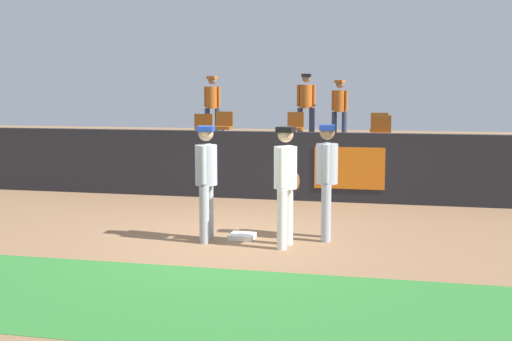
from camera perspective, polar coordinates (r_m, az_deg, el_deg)
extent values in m
plane|color=#846042|center=(10.71, -2.63, -5.99)|extent=(60.00, 60.00, 0.00)
cube|color=#2D722D|center=(7.86, -8.83, -10.88)|extent=(18.00, 2.80, 0.01)
cube|color=white|center=(10.75, -1.20, -5.72)|extent=(0.40, 0.40, 0.08)
cylinder|color=white|center=(10.28, 2.80, -3.95)|extent=(0.16, 0.16, 0.91)
cylinder|color=white|center=(9.97, 2.27, -4.29)|extent=(0.16, 0.16, 0.91)
cylinder|color=white|center=(10.00, 2.56, 0.26)|extent=(0.39, 0.39, 0.64)
sphere|color=tan|center=(9.96, 2.58, 3.13)|extent=(0.24, 0.24, 0.24)
cube|color=black|center=(9.95, 2.58, 3.58)|extent=(0.27, 0.27, 0.08)
cylinder|color=white|center=(10.21, 2.90, 0.51)|extent=(0.09, 0.09, 0.60)
cylinder|color=white|center=(9.80, 2.22, 0.24)|extent=(0.09, 0.09, 0.60)
ellipsoid|color=brown|center=(10.21, 3.45, -0.97)|extent=(0.14, 0.21, 0.28)
cylinder|color=#9EA3AD|center=(10.71, -4.12, -3.53)|extent=(0.15, 0.15, 0.91)
cylinder|color=#9EA3AD|center=(10.39, -4.51, -3.86)|extent=(0.15, 0.15, 0.91)
cylinder|color=#9EA3AD|center=(10.43, -4.35, 0.48)|extent=(0.38, 0.38, 0.64)
sphere|color=tan|center=(10.39, -4.38, 3.22)|extent=(0.24, 0.24, 0.24)
cube|color=#193899|center=(10.38, -4.38, 3.64)|extent=(0.27, 0.27, 0.08)
cylinder|color=#9EA3AD|center=(10.64, -4.10, 0.72)|extent=(0.09, 0.09, 0.60)
cylinder|color=#9EA3AD|center=(10.23, -4.61, 0.46)|extent=(0.09, 0.09, 0.60)
cylinder|color=#9EA3AD|center=(10.84, 6.12, -3.40)|extent=(0.16, 0.16, 0.91)
cylinder|color=#9EA3AD|center=(10.52, 6.09, -3.73)|extent=(0.16, 0.16, 0.91)
cylinder|color=#9EA3AD|center=(10.57, 6.16, 0.59)|extent=(0.39, 0.39, 0.64)
sphere|color=#8C6647|center=(10.52, 6.20, 3.31)|extent=(0.24, 0.24, 0.24)
cube|color=#193899|center=(10.52, 6.20, 3.73)|extent=(0.27, 0.27, 0.08)
cylinder|color=#9EA3AD|center=(10.78, 6.18, 0.82)|extent=(0.09, 0.09, 0.60)
cylinder|color=#9EA3AD|center=(10.35, 6.15, 0.57)|extent=(0.09, 0.09, 0.60)
cube|color=black|center=(14.51, 1.68, 0.43)|extent=(18.00, 0.24, 1.50)
cube|color=orange|center=(14.16, 8.10, 0.20)|extent=(1.50, 0.02, 0.90)
cube|color=#59595E|center=(17.05, 3.36, 0.53)|extent=(18.00, 4.80, 0.98)
cylinder|color=#4C4C51|center=(17.60, 3.35, 2.99)|extent=(0.08, 0.08, 0.40)
cube|color=#8C4714|center=(17.59, 3.36, 3.64)|extent=(0.44, 0.44, 0.08)
cube|color=#8C4714|center=(17.76, 3.47, 4.44)|extent=(0.44, 0.06, 0.40)
cylinder|color=#4C4C51|center=(18.03, -2.91, 3.08)|extent=(0.08, 0.08, 0.40)
cube|color=#8C4714|center=(18.02, -2.91, 3.72)|extent=(0.48, 0.44, 0.08)
cube|color=#8C4714|center=(18.19, -2.75, 4.51)|extent=(0.48, 0.06, 0.40)
cylinder|color=#4C4C51|center=(15.57, 10.73, 2.35)|extent=(0.08, 0.08, 0.40)
cube|color=#8C4714|center=(15.56, 10.75, 3.09)|extent=(0.47, 0.44, 0.08)
cube|color=#8C4714|center=(15.73, 10.79, 4.01)|extent=(0.47, 0.06, 0.40)
cylinder|color=#4C4C51|center=(16.33, -4.75, 2.66)|extent=(0.08, 0.08, 0.40)
cube|color=#8C4714|center=(16.31, -4.75, 3.36)|extent=(0.47, 0.44, 0.08)
cube|color=#8C4714|center=(16.48, -4.56, 4.24)|extent=(0.47, 0.06, 0.40)
cylinder|color=#4C4C51|center=(17.37, 10.61, 2.83)|extent=(0.08, 0.08, 0.40)
cube|color=#8C4714|center=(17.36, 10.62, 3.48)|extent=(0.45, 0.44, 0.08)
cube|color=#8C4714|center=(17.53, 10.67, 4.30)|extent=(0.45, 0.06, 0.40)
cylinder|color=#33384C|center=(19.13, -3.35, 4.05)|extent=(0.15, 0.15, 0.90)
cylinder|color=#33384C|center=(19.27, -4.24, 4.06)|extent=(0.15, 0.15, 0.90)
cylinder|color=#BF5919|center=(19.18, -3.82, 6.34)|extent=(0.39, 0.39, 0.63)
sphere|color=#8C6647|center=(19.18, -3.83, 7.81)|extent=(0.23, 0.23, 0.23)
cube|color=#BF5919|center=(19.18, -3.83, 8.04)|extent=(0.28, 0.28, 0.08)
cylinder|color=#BF5919|center=(19.09, -3.24, 6.40)|extent=(0.09, 0.09, 0.59)
cylinder|color=#BF5919|center=(19.26, -4.39, 6.40)|extent=(0.09, 0.09, 0.59)
cylinder|color=#33384C|center=(18.15, 7.67, 3.74)|extent=(0.14, 0.14, 0.83)
cylinder|color=#33384C|center=(18.28, 6.80, 3.78)|extent=(0.14, 0.14, 0.83)
cylinder|color=#BF5919|center=(18.19, 7.27, 5.99)|extent=(0.41, 0.41, 0.59)
sphere|color=#8C6647|center=(18.19, 7.29, 7.44)|extent=(0.22, 0.22, 0.22)
cube|color=#BF5919|center=(18.19, 7.29, 7.66)|extent=(0.29, 0.29, 0.08)
cylinder|color=#BF5919|center=(18.11, 7.83, 6.04)|extent=(0.09, 0.09, 0.55)
cylinder|color=#BF5919|center=(18.27, 6.71, 6.07)|extent=(0.09, 0.09, 0.55)
cylinder|color=#33384C|center=(18.54, 4.87, 3.99)|extent=(0.16, 0.16, 0.92)
cylinder|color=#33384C|center=(18.58, 3.84, 4.00)|extent=(0.16, 0.16, 0.92)
cylinder|color=#BF5919|center=(18.54, 4.37, 6.42)|extent=(0.37, 0.37, 0.65)
sphere|color=#8C6647|center=(18.54, 4.39, 8.00)|extent=(0.24, 0.24, 0.24)
cube|color=black|center=(18.54, 4.39, 8.24)|extent=(0.26, 0.26, 0.08)
cylinder|color=#BF5919|center=(18.51, 5.04, 6.48)|extent=(0.09, 0.09, 0.61)
cylinder|color=#BF5919|center=(18.56, 3.71, 6.50)|extent=(0.09, 0.09, 0.61)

